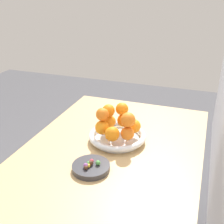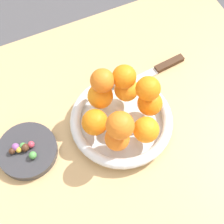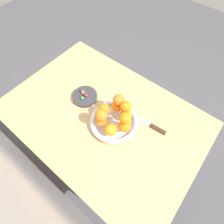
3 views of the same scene
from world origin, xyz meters
TOP-DOWN VIEW (x-y plane):
  - ground_plane at (0.00, 0.00)m, footprint 6.00×6.00m
  - dining_table at (0.00, 0.00)m, footprint 1.10×0.76m
  - fruit_bowl at (-0.08, 0.00)m, footprint 0.26×0.26m
  - candy_dish at (0.16, -0.03)m, footprint 0.15×0.15m
  - orange_0 at (-0.04, 0.06)m, footprint 0.06×0.06m
  - orange_1 at (-0.11, 0.07)m, footprint 0.06×0.06m
  - orange_2 at (-0.15, 0.01)m, footprint 0.06×0.06m
  - orange_3 at (-0.12, -0.05)m, footprint 0.06×0.06m
  - orange_4 at (-0.05, -0.06)m, footprint 0.06×0.06m
  - orange_5 at (-0.01, -0.00)m, footprint 0.06×0.06m
  - orange_6 at (-0.11, -0.05)m, footprint 0.06×0.06m
  - orange_7 at (-0.05, 0.06)m, footprint 0.06×0.06m
  - orange_8 at (-0.15, 0.00)m, footprint 0.06×0.06m
  - orange_9 at (-0.06, -0.06)m, footprint 0.06×0.06m
  - candy_ball_0 at (0.16, -0.03)m, footprint 0.02×0.02m
  - candy_ball_1 at (0.18, -0.03)m, footprint 0.01×0.01m
  - candy_ball_2 at (0.15, -0.00)m, footprint 0.02×0.02m
  - candy_ball_3 at (0.19, -0.03)m, footprint 0.02×0.02m
  - candy_ball_4 at (0.18, -0.04)m, footprint 0.02×0.02m
  - candy_ball_5 at (0.15, -0.03)m, footprint 0.02×0.02m
  - candy_ball_6 at (0.16, -0.03)m, footprint 0.02×0.02m
  - candy_ball_7 at (0.16, -0.03)m, footprint 0.02×0.02m
  - knife at (-0.23, -0.11)m, footprint 0.26×0.04m

SIDE VIEW (x-z plane):
  - ground_plane at x=0.00m, z-range 0.00..0.00m
  - dining_table at x=0.00m, z-range 0.28..1.02m
  - knife at x=-0.23m, z-range 0.74..0.75m
  - candy_dish at x=0.16m, z-range 0.74..0.76m
  - fruit_bowl at x=-0.08m, z-range 0.74..0.78m
  - candy_ball_1 at x=0.18m, z-range 0.76..0.78m
  - candy_ball_3 at x=0.19m, z-range 0.76..0.78m
  - candy_ball_5 at x=0.15m, z-range 0.76..0.78m
  - candy_ball_0 at x=0.16m, z-range 0.76..0.78m
  - candy_ball_7 at x=0.16m, z-range 0.76..0.78m
  - candy_ball_4 at x=0.18m, z-range 0.76..0.78m
  - candy_ball_2 at x=0.15m, z-range 0.76..0.78m
  - candy_ball_6 at x=0.16m, z-range 0.76..0.78m
  - orange_0 at x=-0.04m, z-range 0.78..0.84m
  - orange_3 at x=-0.12m, z-range 0.78..0.84m
  - orange_2 at x=-0.15m, z-range 0.78..0.84m
  - orange_1 at x=-0.11m, z-range 0.78..0.84m
  - orange_5 at x=-0.01m, z-range 0.78..0.84m
  - orange_4 at x=-0.05m, z-range 0.78..0.84m
  - orange_6 at x=-0.11m, z-range 0.84..0.90m
  - orange_7 at x=-0.05m, z-range 0.84..0.90m
  - orange_8 at x=-0.15m, z-range 0.84..0.90m
  - orange_9 at x=-0.06m, z-range 0.84..0.90m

